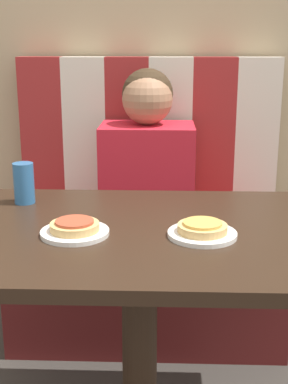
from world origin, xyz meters
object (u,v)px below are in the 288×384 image
(person, at_px, (147,156))
(pizza_right, at_px, (202,227))
(plate_right, at_px, (202,234))
(drinking_cup, at_px, (24,183))
(plate_left, at_px, (75,232))
(pizza_left, at_px, (75,226))

(person, bearing_deg, pizza_right, -77.67)
(plate_right, distance_m, drinking_cup, 0.60)
(plate_left, distance_m, plate_right, 0.33)
(person, xyz_separation_m, drinking_cup, (-0.37, -0.48, 0.01))
(plate_right, bearing_deg, person, 102.33)
(plate_left, bearing_deg, pizza_right, -0.00)
(plate_right, bearing_deg, pizza_right, -90.00)
(person, xyz_separation_m, pizza_left, (-0.16, -0.75, -0.02))
(plate_right, xyz_separation_m, drinking_cup, (-0.53, 0.28, 0.06))
(plate_left, xyz_separation_m, pizza_left, (0.00, -0.00, 0.02))
(person, distance_m, plate_right, 0.77)
(pizza_left, height_order, pizza_right, same)
(person, relative_size, plate_left, 3.55)
(plate_left, relative_size, plate_right, 1.00)
(plate_left, bearing_deg, pizza_left, -90.00)
(pizza_left, xyz_separation_m, pizza_right, (0.33, 0.00, 0.00))
(plate_right, xyz_separation_m, pizza_right, (0.00, -0.00, 0.02))
(pizza_right, bearing_deg, plate_left, 180.00)
(plate_left, distance_m, pizza_right, 0.33)
(plate_left, xyz_separation_m, plate_right, (0.33, 0.00, 0.00))
(plate_right, bearing_deg, drinking_cup, 152.52)
(plate_left, relative_size, pizza_left, 1.39)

